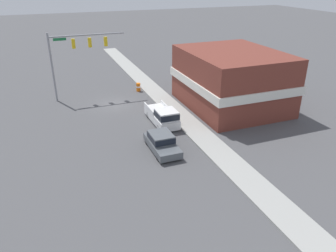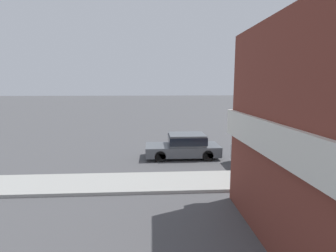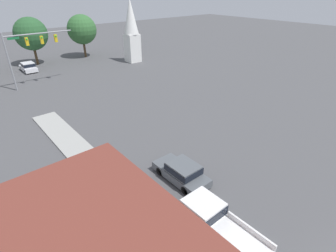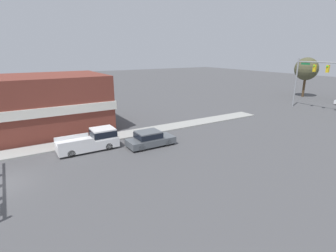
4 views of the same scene
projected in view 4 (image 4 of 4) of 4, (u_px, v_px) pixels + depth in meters
name	position (u px, v px, depth m)	size (l,w,h in m)	color
ground_plane	(1.00, 185.00, 17.60)	(200.00, 200.00, 0.00)	#4C4C4F
sidewalk_curb	(1.00, 156.00, 22.26)	(2.40, 60.00, 0.14)	#9E9E99
far_signal_assembly	(316.00, 72.00, 38.81)	(8.94, 0.49, 7.60)	gray
car_lead	(150.00, 138.00, 24.57)	(1.95, 4.50, 1.48)	black
pickup_truck_parked	(93.00, 140.00, 23.71)	(1.97, 5.31, 1.86)	black
corner_brick_building	(50.00, 103.00, 29.29)	(9.78, 11.94, 6.16)	brown
backdrop_tree_left_far	(306.00, 69.00, 50.33)	(4.31, 4.31, 7.55)	#4C3823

